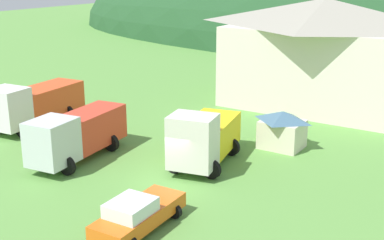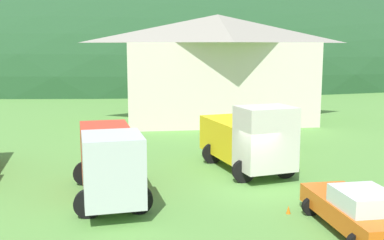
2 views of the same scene
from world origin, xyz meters
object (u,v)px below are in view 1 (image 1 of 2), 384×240
depot_building (322,53)px  traffic_cone_mid_row (138,204)px  service_pickup_orange (138,214)px  play_shed_cream (282,129)px  tow_truck_silver (76,133)px  heavy_rig_white (34,103)px  flatbed_truck_yellow (203,137)px

depot_building → traffic_cone_mid_row: 23.19m
depot_building → service_pickup_orange: (0.35, -24.76, -3.82)m
depot_building → play_shed_cream: depot_building is taller
depot_building → play_shed_cream: bearing=-82.8°
tow_truck_silver → service_pickup_orange: (8.63, -4.85, -0.90)m
heavy_rig_white → traffic_cone_mid_row: size_ratio=12.97×
traffic_cone_mid_row → heavy_rig_white: bearing=157.3°
service_pickup_orange → traffic_cone_mid_row: bearing=-143.4°
tow_truck_silver → traffic_cone_mid_row: bearing=61.4°
service_pickup_orange → flatbed_truck_yellow: bearing=-170.9°
play_shed_cream → service_pickup_orange: (-1.02, -13.80, -0.45)m
depot_building → heavy_rig_white: (-16.03, -16.52, -2.90)m
traffic_cone_mid_row → play_shed_cream: bearing=77.0°
depot_building → service_pickup_orange: depot_building is taller
depot_building → service_pickup_orange: size_ratio=3.17×
service_pickup_orange → traffic_cone_mid_row: 2.80m
depot_building → heavy_rig_white: bearing=-134.1°
play_shed_cream → tow_truck_silver: (-9.65, -8.95, 0.45)m
tow_truck_silver → traffic_cone_mid_row: tow_truck_silver is taller
depot_building → flatbed_truck_yellow: size_ratio=2.36×
play_shed_cream → depot_building: bearing=97.2°
flatbed_truck_yellow → service_pickup_orange: size_ratio=1.34×
service_pickup_orange → depot_building: bearing=178.4°
depot_building → flatbed_truck_yellow: (-1.36, -16.35, -2.90)m
depot_building → traffic_cone_mid_row: (-1.33, -22.68, -4.65)m
depot_building → flatbed_truck_yellow: 16.66m
heavy_rig_white → tow_truck_silver: bearing=60.5°
play_shed_cream → tow_truck_silver: bearing=-137.2°
depot_building → traffic_cone_mid_row: size_ratio=25.95×
depot_building → traffic_cone_mid_row: depot_building is taller
depot_building → play_shed_cream: (1.38, -10.96, -3.37)m
heavy_rig_white → traffic_cone_mid_row: 16.04m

